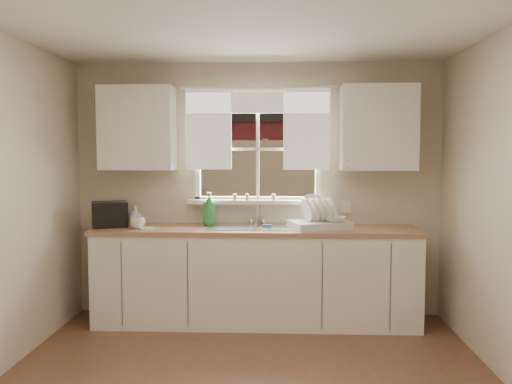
{
  "coord_description": "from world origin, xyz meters",
  "views": [
    {
      "loc": [
        0.22,
        -3.37,
        1.63
      ],
      "look_at": [
        0.0,
        1.65,
        1.25
      ],
      "focal_mm": 38.0,
      "sensor_mm": 36.0,
      "label": 1
    }
  ],
  "objects_px": {
    "cup": "(137,223)",
    "black_appliance": "(110,214)",
    "dish_rack": "(319,221)",
    "soap_bottle_a": "(209,209)"
  },
  "relations": [
    {
      "from": "soap_bottle_a",
      "to": "black_appliance",
      "type": "distance_m",
      "value": 0.95
    },
    {
      "from": "dish_rack",
      "to": "soap_bottle_a",
      "type": "height_order",
      "value": "soap_bottle_a"
    },
    {
      "from": "soap_bottle_a",
      "to": "cup",
      "type": "height_order",
      "value": "soap_bottle_a"
    },
    {
      "from": "dish_rack",
      "to": "black_appliance",
      "type": "bearing_deg",
      "value": 179.1
    },
    {
      "from": "cup",
      "to": "black_appliance",
      "type": "distance_m",
      "value": 0.33
    },
    {
      "from": "cup",
      "to": "black_appliance",
      "type": "relative_size",
      "value": 0.42
    },
    {
      "from": "soap_bottle_a",
      "to": "dish_rack",
      "type": "bearing_deg",
      "value": -32.9
    },
    {
      "from": "cup",
      "to": "black_appliance",
      "type": "height_order",
      "value": "black_appliance"
    },
    {
      "from": "cup",
      "to": "black_appliance",
      "type": "bearing_deg",
      "value": 153.98
    },
    {
      "from": "dish_rack",
      "to": "black_appliance",
      "type": "xyz_separation_m",
      "value": [
        -1.98,
        0.03,
        0.05
      ]
    }
  ]
}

